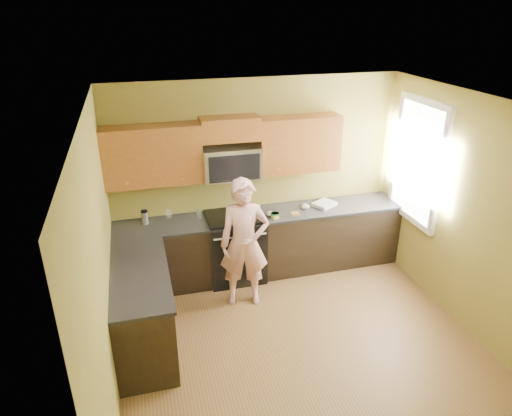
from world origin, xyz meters
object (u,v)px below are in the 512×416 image
object	(u,v)px
stove	(235,247)
microwave	(231,177)
woman	(244,243)
frying_pan	(243,221)
travel_mug	(145,224)
butter_tub	(275,218)

from	to	relation	value
stove	microwave	distance (m)	0.98
stove	microwave	size ratio (longest dim) A/B	1.25
woman	frying_pan	bearing A→B (deg)	90.44
stove	woman	size ratio (longest dim) A/B	0.57
stove	travel_mug	bearing A→B (deg)	173.94
woman	butter_tub	xyz separation A→B (m)	(0.54, 0.45, 0.08)
frying_pan	butter_tub	size ratio (longest dim) A/B	3.56
frying_pan	stove	bearing A→B (deg)	101.93
woman	travel_mug	distance (m)	1.36
frying_pan	butter_tub	xyz separation A→B (m)	(0.46, 0.04, -0.03)
woman	butter_tub	world-z (taller)	woman
stove	frying_pan	bearing A→B (deg)	-69.04
stove	travel_mug	size ratio (longest dim) A/B	5.05
butter_tub	woman	bearing A→B (deg)	-140.01
stove	woman	world-z (taller)	woman
woman	travel_mug	bearing A→B (deg)	159.70
stove	butter_tub	distance (m)	0.71
microwave	butter_tub	bearing A→B (deg)	-26.92
frying_pan	butter_tub	bearing A→B (deg)	-3.72
frying_pan	woman	bearing A→B (deg)	-110.15
woman	butter_tub	distance (m)	0.71
butter_tub	stove	bearing A→B (deg)	164.81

